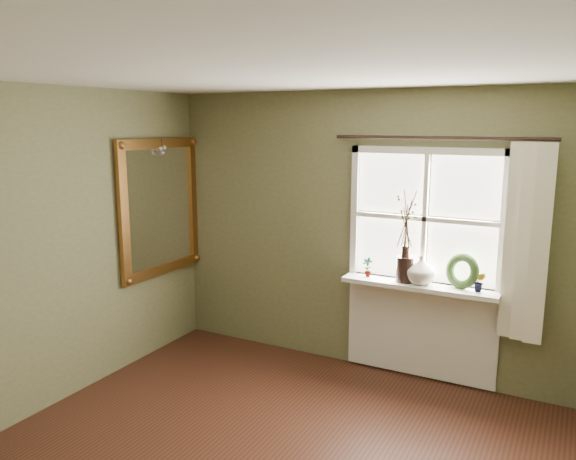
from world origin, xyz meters
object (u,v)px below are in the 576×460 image
Objects in this scene: wreath at (462,275)px; dark_jug at (405,269)px; gilt_mirror at (161,207)px; cream_vase at (421,270)px.

dark_jug is at bearing -154.62° from wreath.
dark_jug is at bearing 10.00° from gilt_mirror.
wreath reaches higher than cream_vase.
dark_jug is 0.17× the size of gilt_mirror.
wreath reaches higher than dark_jug.
gilt_mirror is (-2.53, -0.42, 0.43)m from cream_vase.
dark_jug is 0.15m from cream_vase.
dark_jug is 2.46m from gilt_mirror.
wreath is at bearing 6.72° from cream_vase.
cream_vase is at bearing 0.00° from dark_jug.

